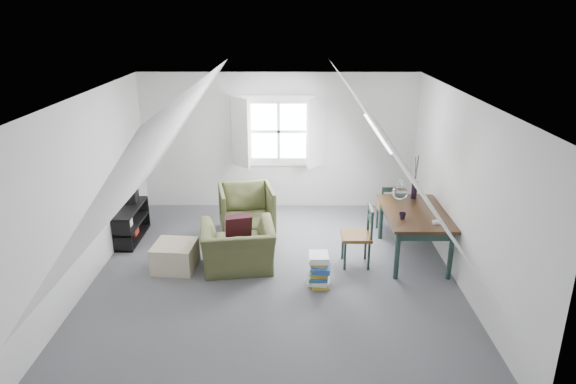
{
  "coord_description": "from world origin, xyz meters",
  "views": [
    {
      "loc": [
        0.22,
        -6.39,
        3.52
      ],
      "look_at": [
        0.18,
        0.6,
        1.04
      ],
      "focal_mm": 32.0,
      "sensor_mm": 36.0,
      "label": 1
    }
  ],
  "objects_px": {
    "armchair_near": "(239,268)",
    "ottoman": "(175,256)",
    "armchair_far": "(247,232)",
    "media_shelf": "(129,225)",
    "dining_chair_near": "(359,235)",
    "magazine_stack": "(319,270)",
    "dining_table": "(415,217)",
    "dining_chair_far": "(390,208)"
  },
  "relations": [
    {
      "from": "dining_chair_near",
      "to": "dining_chair_far",
      "type": "bearing_deg",
      "value": 129.79
    },
    {
      "from": "dining_chair_near",
      "to": "magazine_stack",
      "type": "xyz_separation_m",
      "value": [
        -0.59,
        -0.6,
        -0.24
      ]
    },
    {
      "from": "armchair_near",
      "to": "ottoman",
      "type": "relative_size",
      "value": 1.78
    },
    {
      "from": "armchair_near",
      "to": "dining_chair_far",
      "type": "distance_m",
      "value": 2.73
    },
    {
      "from": "armchair_near",
      "to": "dining_table",
      "type": "relative_size",
      "value": 0.69
    },
    {
      "from": "armchair_near",
      "to": "media_shelf",
      "type": "distance_m",
      "value": 2.11
    },
    {
      "from": "magazine_stack",
      "to": "ottoman",
      "type": "bearing_deg",
      "value": 167.05
    },
    {
      "from": "armchair_near",
      "to": "magazine_stack",
      "type": "height_order",
      "value": "magazine_stack"
    },
    {
      "from": "dining_chair_far",
      "to": "media_shelf",
      "type": "xyz_separation_m",
      "value": [
        -4.24,
        -0.28,
        -0.2
      ]
    },
    {
      "from": "armchair_far",
      "to": "dining_chair_near",
      "type": "bearing_deg",
      "value": -45.72
    },
    {
      "from": "armchair_far",
      "to": "dining_chair_far",
      "type": "distance_m",
      "value": 2.41
    },
    {
      "from": "armchair_far",
      "to": "dining_chair_far",
      "type": "xyz_separation_m",
      "value": [
        2.37,
        -0.02,
        0.45
      ]
    },
    {
      "from": "armchair_far",
      "to": "media_shelf",
      "type": "height_order",
      "value": "media_shelf"
    },
    {
      "from": "armchair_far",
      "to": "armchair_near",
      "type": "bearing_deg",
      "value": -102.64
    },
    {
      "from": "armchair_far",
      "to": "magazine_stack",
      "type": "distance_m",
      "value": 2.1
    },
    {
      "from": "armchair_far",
      "to": "ottoman",
      "type": "height_order",
      "value": "armchair_far"
    },
    {
      "from": "armchair_near",
      "to": "media_shelf",
      "type": "relative_size",
      "value": 0.96
    },
    {
      "from": "dining_table",
      "to": "magazine_stack",
      "type": "xyz_separation_m",
      "value": [
        -1.44,
        -0.85,
        -0.42
      ]
    },
    {
      "from": "dining_chair_near",
      "to": "media_shelf",
      "type": "height_order",
      "value": "dining_chair_near"
    },
    {
      "from": "magazine_stack",
      "to": "dining_chair_far",
      "type": "bearing_deg",
      "value": 54.28
    },
    {
      "from": "dining_chair_near",
      "to": "media_shelf",
      "type": "relative_size",
      "value": 0.84
    },
    {
      "from": "armchair_near",
      "to": "armchair_far",
      "type": "distance_m",
      "value": 1.28
    },
    {
      "from": "armchair_near",
      "to": "dining_chair_far",
      "type": "height_order",
      "value": "dining_chair_far"
    },
    {
      "from": "dining_table",
      "to": "dining_chair_near",
      "type": "bearing_deg",
      "value": -162.47
    },
    {
      "from": "dining_chair_far",
      "to": "media_shelf",
      "type": "bearing_deg",
      "value": 17.96
    },
    {
      "from": "dining_chair_near",
      "to": "media_shelf",
      "type": "bearing_deg",
      "value": -123.48
    },
    {
      "from": "dining_chair_near",
      "to": "magazine_stack",
      "type": "bearing_deg",
      "value": -64.51
    },
    {
      "from": "ottoman",
      "to": "magazine_stack",
      "type": "height_order",
      "value": "magazine_stack"
    },
    {
      "from": "armchair_far",
      "to": "dining_table",
      "type": "xyz_separation_m",
      "value": [
        2.56,
        -0.91,
        0.64
      ]
    },
    {
      "from": "ottoman",
      "to": "dining_chair_near",
      "type": "relative_size",
      "value": 0.64
    },
    {
      "from": "dining_table",
      "to": "armchair_near",
      "type": "bearing_deg",
      "value": -170.5
    },
    {
      "from": "magazine_stack",
      "to": "media_shelf",
      "type": "bearing_deg",
      "value": 154.06
    },
    {
      "from": "armchair_near",
      "to": "ottoman",
      "type": "bearing_deg",
      "value": -7.71
    },
    {
      "from": "dining_table",
      "to": "media_shelf",
      "type": "xyz_separation_m",
      "value": [
        -4.43,
        0.61,
        -0.4
      ]
    },
    {
      "from": "dining_table",
      "to": "media_shelf",
      "type": "bearing_deg",
      "value": 173.49
    },
    {
      "from": "ottoman",
      "to": "dining_chair_far",
      "type": "height_order",
      "value": "dining_chair_far"
    },
    {
      "from": "magazine_stack",
      "to": "dining_chair_near",
      "type": "bearing_deg",
      "value": 45.59
    },
    {
      "from": "ottoman",
      "to": "dining_table",
      "type": "height_order",
      "value": "dining_table"
    },
    {
      "from": "armchair_far",
      "to": "dining_chair_far",
      "type": "bearing_deg",
      "value": -12.28
    },
    {
      "from": "dining_table",
      "to": "dining_chair_near",
      "type": "xyz_separation_m",
      "value": [
        -0.84,
        -0.25,
        -0.18
      ]
    },
    {
      "from": "dining_table",
      "to": "armchair_far",
      "type": "bearing_deg",
      "value": 161.73
    },
    {
      "from": "armchair_far",
      "to": "media_shelf",
      "type": "relative_size",
      "value": 0.83
    }
  ]
}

